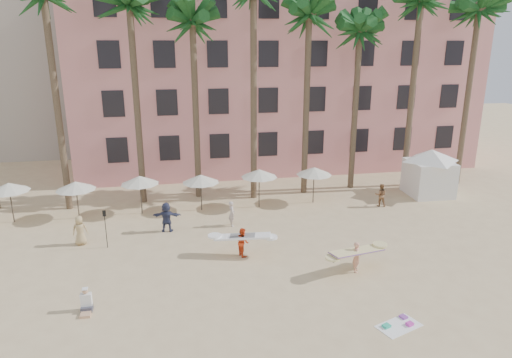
{
  "coord_description": "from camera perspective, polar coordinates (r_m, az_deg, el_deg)",
  "views": [
    {
      "loc": [
        -2.7,
        -17.12,
        11.05
      ],
      "look_at": [
        1.59,
        6.0,
        4.0
      ],
      "focal_mm": 32.0,
      "sensor_mm": 36.0,
      "label": 1
    }
  ],
  "objects": [
    {
      "name": "palm_row",
      "position": [
        32.33,
        -5.12,
        20.03
      ],
      "size": [
        44.4,
        5.4,
        16.3
      ],
      "color": "brown",
      "rests_on": "ground"
    },
    {
      "name": "cabana",
      "position": [
        36.36,
        20.91,
        1.27
      ],
      "size": [
        4.67,
        4.67,
        3.5
      ],
      "color": "white",
      "rests_on": "ground"
    },
    {
      "name": "seated_man",
      "position": [
        21.42,
        -20.45,
        -14.4
      ],
      "size": [
        0.47,
        0.81,
        1.06
      ],
      "color": "#3F3F4C",
      "rests_on": "ground"
    },
    {
      "name": "beachgoers",
      "position": [
        28.44,
        -5.99,
        -4.37
      ],
      "size": [
        20.45,
        3.53,
        1.85
      ],
      "color": "tan",
      "rests_on": "ground"
    },
    {
      "name": "carrier_yellow",
      "position": [
        23.55,
        12.5,
        -9.21
      ],
      "size": [
        3.13,
        1.7,
        1.59
      ],
      "color": "tan",
      "rests_on": "ground"
    },
    {
      "name": "carrier_white",
      "position": [
        24.69,
        -1.69,
        -7.7
      ],
      "size": [
        3.1,
        1.45,
        1.57
      ],
      "color": "red",
      "rests_on": "ground"
    },
    {
      "name": "pink_hotel",
      "position": [
        44.3,
        2.21,
        12.73
      ],
      "size": [
        35.0,
        14.0,
        16.0
      ],
      "primitive_type": "cube",
      "color": "pink",
      "rests_on": "ground"
    },
    {
      "name": "ground",
      "position": [
        20.56,
        -1.36,
        -15.84
      ],
      "size": [
        120.0,
        120.0,
        0.0
      ],
      "primitive_type": "plane",
      "color": "#D1B789",
      "rests_on": "ground"
    },
    {
      "name": "paddle",
      "position": [
        26.69,
        -18.32,
        -5.38
      ],
      "size": [
        0.18,
        0.04,
        2.23
      ],
      "color": "black",
      "rests_on": "ground"
    },
    {
      "name": "beach_towel",
      "position": [
        20.34,
        17.46,
        -16.97
      ],
      "size": [
        2.04,
        1.57,
        0.14
      ],
      "color": "white",
      "rests_on": "ground"
    },
    {
      "name": "umbrella_row",
      "position": [
        30.88,
        -10.64,
        -0.01
      ],
      "size": [
        22.5,
        2.7,
        2.73
      ],
      "color": "#332B23",
      "rests_on": "ground"
    }
  ]
}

